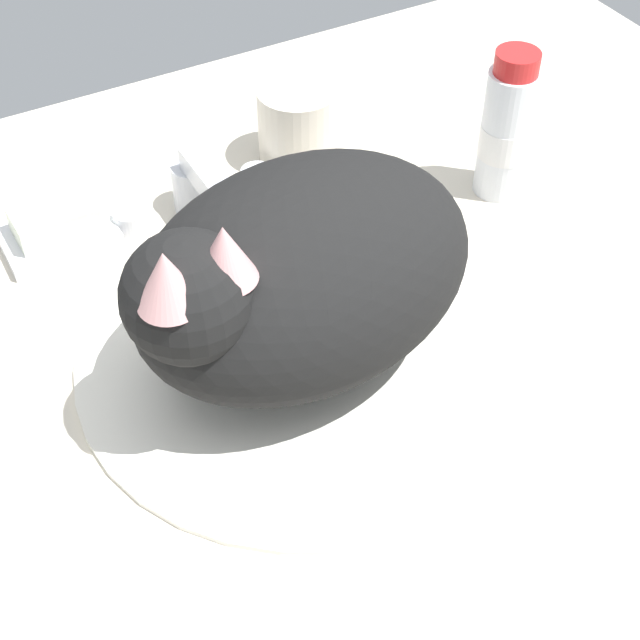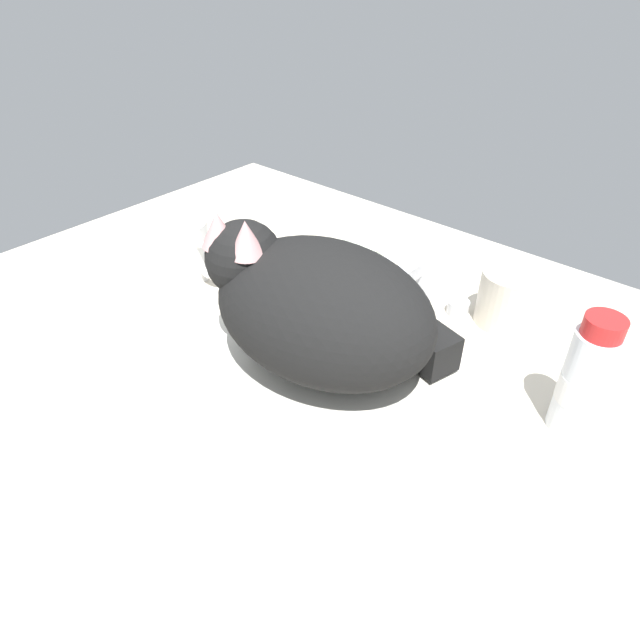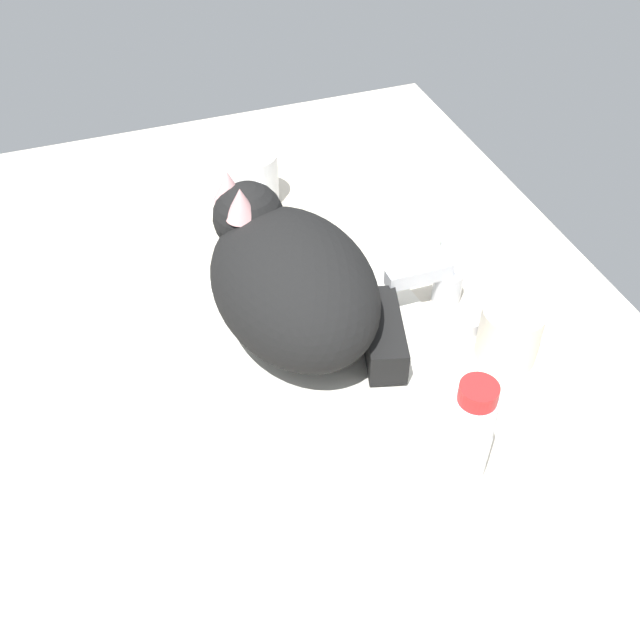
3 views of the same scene
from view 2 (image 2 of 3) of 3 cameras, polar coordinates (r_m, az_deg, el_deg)
name	(u,v)px [view 2 (image 2 of 3)]	position (r cm, az deg, el deg)	size (l,w,h in cm)	color
ground_plane	(323,379)	(62.81, 0.29, -6.21)	(110.00, 82.50, 3.00)	beige
sink_basin	(323,366)	(61.53, 0.30, -4.86)	(33.10, 33.10, 0.88)	white
faucet	(416,283)	(72.69, 9.96, 3.83)	(14.51, 10.06, 6.35)	silver
cat	(317,306)	(57.27, -0.28, 1.51)	(26.86, 22.46, 16.48)	black
coffee_mug	(185,250)	(79.11, -13.89, 7.13)	(11.30, 7.34, 8.07)	white
rinse_cup	(507,298)	(71.00, 18.90, 2.19)	(7.04, 7.04, 7.03)	silver
soap_dish	(356,262)	(80.93, 3.76, 6.05)	(9.00, 6.40, 1.20)	white
soap_bar	(356,251)	(80.08, 3.81, 7.15)	(6.56, 4.10, 2.32)	silver
toothpaste_bottle	(584,380)	(56.98, 25.84, -5.62)	(4.36, 4.36, 13.13)	white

